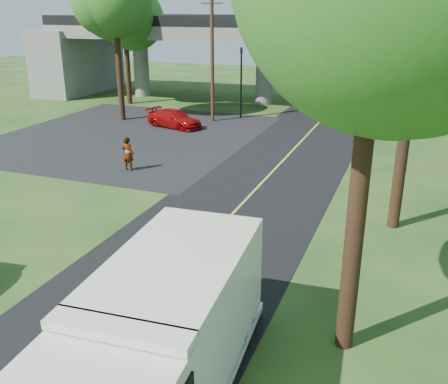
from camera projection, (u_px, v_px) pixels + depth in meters
The scene contains 12 objects.
ground at pixel (133, 320), 13.56m from camera, with size 120.00×120.00×0.00m, color #234117.
road at pixel (249, 197), 22.30m from camera, with size 7.00×90.00×0.02m, color black.
parking_lot at pixel (130, 135), 33.00m from camera, with size 16.00×18.00×0.01m, color black.
lane_line at pixel (249, 196), 22.29m from camera, with size 0.12×90.00×0.01m, color gold.
overpass at pixel (337, 52), 39.94m from camera, with size 54.00×10.00×7.30m.
traffic_signal at pixel (241, 75), 37.20m from camera, with size 0.18×0.22×5.20m.
utility_pole at pixel (212, 57), 35.47m from camera, with size 1.60×0.26×9.00m.
tree_left_lot at pixel (116, 8), 34.54m from camera, with size 5.60×5.50×10.50m.
tree_left_far at pixel (125, 14), 40.96m from camera, with size 5.26×5.16×9.89m.
step_van at pixel (163, 335), 10.24m from camera, with size 3.21×7.46×3.06m.
red_sedan at pixel (174, 119), 34.95m from camera, with size 1.72×4.24×1.23m, color #9A0909.
pedestrian at pixel (128, 154), 25.61m from camera, with size 0.65×0.42×1.77m, color gray.
Camera 1 is at (6.44, -9.83, 7.99)m, focal length 40.00 mm.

